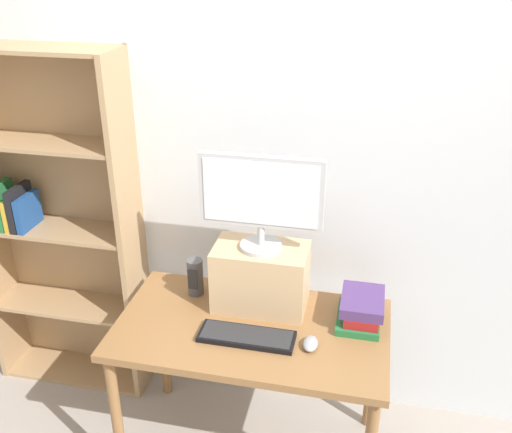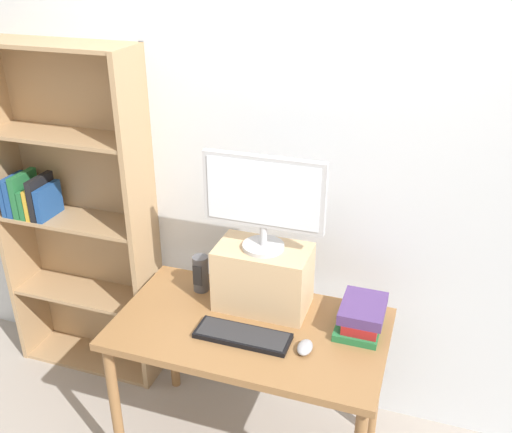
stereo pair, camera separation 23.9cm
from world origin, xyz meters
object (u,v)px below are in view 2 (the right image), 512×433
object	(u,v)px
bookshelf_unit	(74,216)
computer_monitor	(264,198)
riser_box	(263,277)
book_stack	(362,316)
keyboard	(243,336)
desk_speaker	(201,273)
desk	(250,342)
computer_mouse	(305,347)

from	to	relation	value
bookshelf_unit	computer_monitor	world-z (taller)	bookshelf_unit
riser_box	book_stack	xyz separation A→B (m)	(0.47, -0.03, -0.09)
keyboard	book_stack	bearing A→B (deg)	26.85
desk_speaker	keyboard	bearing A→B (deg)	-41.88
keyboard	book_stack	size ratio (longest dim) A/B	1.48
desk_speaker	riser_box	bearing A→B (deg)	-4.60
desk	riser_box	xyz separation A→B (m)	(0.01, 0.17, 0.25)
desk	computer_mouse	distance (m)	0.31
computer_monitor	desk_speaker	distance (m)	0.57
computer_monitor	computer_mouse	world-z (taller)	computer_monitor
bookshelf_unit	desk	bearing A→B (deg)	-17.86
book_stack	desk	bearing A→B (deg)	-162.94
riser_box	computer_monitor	xyz separation A→B (m)	(0.00, -0.00, 0.40)
keyboard	desk_speaker	bearing A→B (deg)	138.12
computer_monitor	desk_speaker	xyz separation A→B (m)	(-0.33, 0.03, -0.46)
bookshelf_unit	riser_box	size ratio (longest dim) A/B	4.41
computer_monitor	desk_speaker	bearing A→B (deg)	175.15
keyboard	computer_mouse	distance (m)	0.28
computer_monitor	keyboard	world-z (taller)	computer_monitor
bookshelf_unit	riser_box	bearing A→B (deg)	-9.83
keyboard	book_stack	xyz separation A→B (m)	(0.47, 0.24, 0.05)
computer_mouse	keyboard	bearing A→B (deg)	-179.35
desk_speaker	computer_monitor	bearing A→B (deg)	-4.85
desk	computer_mouse	xyz separation A→B (m)	(0.28, -0.09, 0.11)
desk	bookshelf_unit	world-z (taller)	bookshelf_unit
keyboard	desk_speaker	distance (m)	0.44
riser_box	desk_speaker	size ratio (longest dim) A/B	2.30
keyboard	computer_mouse	bearing A→B (deg)	0.65
bookshelf_unit	computer_monitor	size ratio (longest dim) A/B	3.45
computer_monitor	book_stack	distance (m)	0.68
keyboard	computer_mouse	xyz separation A→B (m)	(0.28, 0.00, 0.01)
bookshelf_unit	computer_monitor	bearing A→B (deg)	-9.90
computer_monitor	book_stack	bearing A→B (deg)	-2.87
computer_monitor	keyboard	size ratio (longest dim) A/B	1.31
riser_box	computer_mouse	world-z (taller)	riser_box
desk	keyboard	xyz separation A→B (m)	(0.00, -0.09, 0.10)
riser_box	desk	bearing A→B (deg)	-91.85
desk	desk_speaker	size ratio (longest dim) A/B	6.57
keyboard	book_stack	world-z (taller)	book_stack
bookshelf_unit	desk_speaker	bearing A→B (deg)	-11.87
riser_box	book_stack	bearing A→B (deg)	-3.05
desk	keyboard	size ratio (longest dim) A/B	2.92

